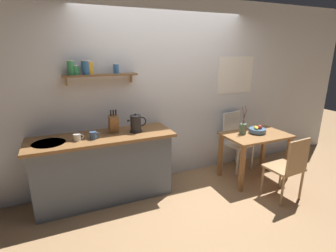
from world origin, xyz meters
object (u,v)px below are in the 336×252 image
at_px(dining_chair_near, 289,166).
at_px(knife_block, 113,124).
at_px(electric_kettle, 136,124).
at_px(coffee_mug_spare, 93,135).
at_px(dining_chair_far, 235,138).
at_px(fruit_bowl, 257,130).
at_px(coffee_mug_by_sink, 77,137).
at_px(dining_table, 255,142).
at_px(twig_vase, 243,129).

relative_size(dining_chair_near, knife_block, 2.83).
xyz_separation_m(dining_chair_near, electric_kettle, (-1.79, 0.97, 0.52)).
distance_m(dining_chair_near, knife_block, 2.39).
xyz_separation_m(dining_chair_near, knife_block, (-2.07, 1.06, 0.53)).
distance_m(knife_block, coffee_mug_spare, 0.34).
height_order(dining_chair_far, fruit_bowl, dining_chair_far).
relative_size(dining_chair_near, dining_chair_far, 0.93).
xyz_separation_m(dining_chair_far, fruit_bowl, (0.10, -0.40, 0.24)).
bearing_deg(coffee_mug_by_sink, knife_block, 15.93).
distance_m(dining_chair_far, coffee_mug_by_sink, 2.56).
relative_size(fruit_bowl, knife_block, 0.81).
bearing_deg(fruit_bowl, coffee_mug_spare, 175.66).
distance_m(electric_kettle, coffee_mug_spare, 0.57).
relative_size(fruit_bowl, coffee_mug_by_sink, 2.03).
bearing_deg(knife_block, dining_chair_near, -27.05).
bearing_deg(electric_kettle, dining_chair_near, -28.52).
bearing_deg(knife_block, electric_kettle, -16.78).
height_order(knife_block, coffee_mug_by_sink, knife_block).
xyz_separation_m(dining_chair_far, electric_kettle, (-1.76, -0.14, 0.49)).
bearing_deg(dining_table, coffee_mug_by_sink, 174.65).
xyz_separation_m(coffee_mug_by_sink, coffee_mug_spare, (0.19, -0.02, 0.01)).
relative_size(knife_block, coffee_mug_by_sink, 2.50).
height_order(fruit_bowl, twig_vase, twig_vase).
bearing_deg(electric_kettle, coffee_mug_by_sink, -176.18).
distance_m(dining_chair_far, electric_kettle, 1.83).
height_order(dining_table, dining_chair_near, dining_chair_near).
xyz_separation_m(dining_table, knife_block, (-2.09, 0.38, 0.44)).
relative_size(dining_chair_near, twig_vase, 2.01).
height_order(twig_vase, coffee_mug_by_sink, twig_vase).
distance_m(dining_chair_far, fruit_bowl, 0.48).
height_order(fruit_bowl, coffee_mug_by_sink, coffee_mug_by_sink).
relative_size(twig_vase, electric_kettle, 1.74).
xyz_separation_m(fruit_bowl, knife_block, (-2.14, 0.34, 0.26)).
distance_m(dining_table, twig_vase, 0.30).
relative_size(dining_chair_near, coffee_mug_spare, 7.33).
distance_m(dining_table, coffee_mug_spare, 2.41).
bearing_deg(dining_chair_near, fruit_bowl, 84.04).
bearing_deg(coffee_mug_spare, coffee_mug_by_sink, 172.85).
bearing_deg(twig_vase, coffee_mug_spare, 176.63).
height_order(dining_chair_near, fruit_bowl, dining_chair_near).
bearing_deg(coffee_mug_spare, dining_chair_far, 5.23).
height_order(twig_vase, coffee_mug_spare, twig_vase).
bearing_deg(coffee_mug_spare, fruit_bowl, -4.34).
bearing_deg(dining_chair_far, dining_table, -83.53).
bearing_deg(dining_table, twig_vase, 154.72).
bearing_deg(dining_chair_far, electric_kettle, -175.48).
bearing_deg(knife_block, dining_chair_far, 1.52).
bearing_deg(twig_vase, dining_chair_near, -77.98).
bearing_deg(fruit_bowl, twig_vase, 166.90).
height_order(dining_chair_near, coffee_mug_spare, coffee_mug_spare).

